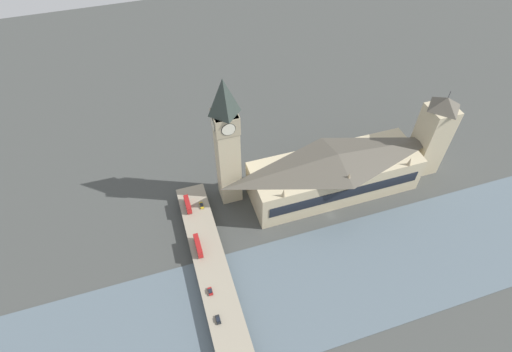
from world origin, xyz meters
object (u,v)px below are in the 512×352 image
Objects in this scene: double_decker_bus_rear at (188,204)px; car_northbound_lead at (210,291)px; car_southbound_mid at (218,320)px; victoria_tower at (432,135)px; parliament_hall at (335,173)px; double_decker_bus_mid at (198,246)px; clock_tower at (227,141)px; road_bridge at (223,309)px; car_southbound_lead at (202,205)px.

car_northbound_lead is at bearing -179.99° from double_decker_bus_rear.
victoria_tower is at bearing -67.49° from car_southbound_mid.
parliament_hall reaches higher than car_northbound_lead.
double_decker_bus_mid is 23.86m from car_northbound_lead.
victoria_tower is at bearing -72.50° from car_northbound_lead.
victoria_tower is at bearing -96.72° from clock_tower.
double_decker_bus_rear is at bearing 0.18° from car_southbound_mid.
clock_tower is at bearing -23.43° from car_northbound_lead.
clock_tower reaches higher than double_decker_bus_mid.
double_decker_bus_mid is (32.54, 3.61, 3.80)m from road_bridge.
road_bridge is 59.48m from double_decker_bus_rear.
parliament_hall is 63.06m from clock_tower.
double_decker_bus_mid is at bearing 98.08° from victoria_tower.
road_bridge is (-65.37, 21.09, -35.81)m from clock_tower.
road_bridge is at bearing 162.12° from clock_tower.
car_southbound_lead is at bearing -15.63° from double_decker_bus_mid.
parliament_hall is 98.30m from car_southbound_mid.
road_bridge is 33.63× the size of car_southbound_lead.
car_northbound_lead is at bearing 21.41° from road_bridge.
double_decker_bus_mid is (-19.54, 137.56, -16.79)m from victoria_tower.
clock_tower is at bearing -36.96° from double_decker_bus_mid.
car_northbound_lead is (8.76, 3.44, 1.81)m from road_bridge.
victoria_tower is (-13.29, -112.86, -15.23)m from clock_tower.
road_bridge is at bearing -176.67° from double_decker_bus_rear.
victoria_tower reaches higher than parliament_hall.
victoria_tower reaches higher than double_decker_bus_mid.
victoria_tower is 4.64× the size of double_decker_bus_mid.
road_bridge is (-52.02, 76.64, -9.11)m from parliament_hall.
road_bridge is at bearing 176.56° from car_southbound_lead.
parliament_hall reaches higher than road_bridge.
victoria_tower is (0.06, -57.31, 11.47)m from parliament_hall.
car_southbound_mid is (-4.77, 3.25, 1.76)m from road_bridge.
car_southbound_mid is at bearing -179.45° from double_decker_bus_mid.
car_northbound_lead is 49.57m from car_southbound_lead.
parliament_hall is at bearing 90.06° from victoria_tower.
car_southbound_lead is at bearing 87.47° from victoria_tower.
clock_tower reaches higher than road_bridge.
double_decker_bus_mid reaches higher than car_southbound_mid.
car_southbound_mid is (-62.63, 6.72, 0.01)m from car_southbound_lead.
parliament_hall is at bearing -95.17° from double_decker_bus_rear.
victoria_tower is 0.37× the size of road_bridge.
double_decker_bus_rear is 7.31m from car_southbound_lead.
double_decker_bus_mid is (-19.48, 80.25, -5.31)m from parliament_hall.
road_bridge is at bearing 124.17° from parliament_hall.
parliament_hall reaches higher than car_southbound_lead.
road_bridge is 12.54× the size of double_decker_bus_mid.
double_decker_bus_mid is 37.37m from car_southbound_mid.
clock_tower is 17.45× the size of car_southbound_lead.
clock_tower is at bearing -19.14° from car_southbound_mid.
victoria_tower reaches higher than car_southbound_lead.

